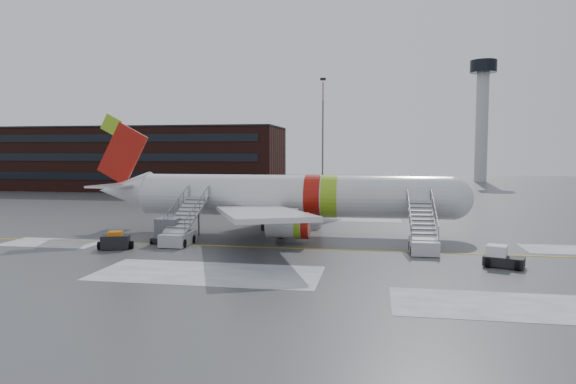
% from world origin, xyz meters
% --- Properties ---
extents(ground, '(260.00, 260.00, 0.00)m').
position_xyz_m(ground, '(0.00, 0.00, 0.00)').
color(ground, '#494C4F').
rests_on(ground, ground).
extents(airliner, '(35.03, 32.97, 11.18)m').
position_xyz_m(airliner, '(-4.33, 6.03, 3.42)').
color(airliner, silver).
rests_on(airliner, ground).
extents(airstair_fwd, '(2.05, 7.70, 3.48)m').
position_xyz_m(airstair_fwd, '(7.74, -0.50, 1.06)').
color(airstair_fwd, silver).
rests_on(airstair_fwd, ground).
extents(airstair_aft, '(2.05, 7.70, 3.48)m').
position_xyz_m(airstair_aft, '(-11.48, -0.50, 1.06)').
color(airstair_aft, '#A6A8AD').
rests_on(airstair_aft, ground).
extents(pushback_tug, '(2.77, 2.43, 1.41)m').
position_xyz_m(pushback_tug, '(12.32, -5.06, 0.62)').
color(pushback_tug, black).
rests_on(pushback_tug, ground).
extents(uld_container, '(2.57, 1.95, 2.06)m').
position_xyz_m(uld_container, '(-12.63, -0.32, 0.96)').
color(uld_container, black).
rests_on(uld_container, ground).
extents(baggage_tractor, '(2.80, 1.80, 1.38)m').
position_xyz_m(baggage_tractor, '(-15.59, -3.60, 0.59)').
color(baggage_tractor, black).
rests_on(baggage_tractor, ground).
extents(terminal_building, '(62.00, 16.11, 12.30)m').
position_xyz_m(terminal_building, '(-45.00, 54.98, 6.20)').
color(terminal_building, '#3F1E16').
rests_on(terminal_building, ground).
extents(control_tower, '(6.40, 6.40, 30.00)m').
position_xyz_m(control_tower, '(30.00, 95.00, 18.75)').
color(control_tower, '#B2B5BA').
rests_on(control_tower, ground).
extents(light_mast_far_n, '(1.20, 1.20, 24.25)m').
position_xyz_m(light_mast_far_n, '(-8.00, 78.00, 13.84)').
color(light_mast_far_n, '#595B60').
rests_on(light_mast_far_n, ground).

